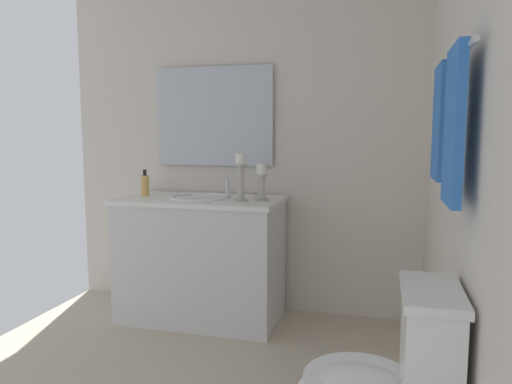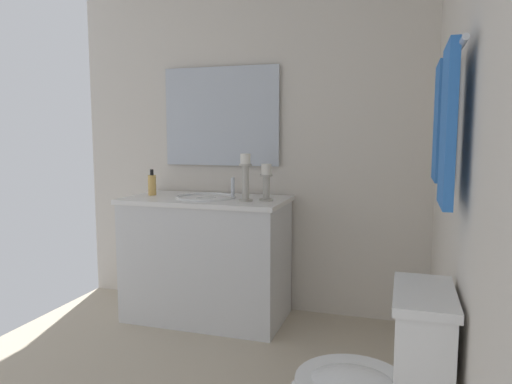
% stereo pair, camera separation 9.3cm
% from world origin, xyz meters
% --- Properties ---
extents(wall_back, '(2.91, 0.04, 2.45)m').
position_xyz_m(wall_back, '(0.00, 1.28, 1.23)').
color(wall_back, silver).
rests_on(wall_back, ground).
extents(wall_left, '(0.04, 2.56, 2.45)m').
position_xyz_m(wall_left, '(-1.46, 0.00, 1.23)').
color(wall_left, silver).
rests_on(wall_left, ground).
extents(vanity_cabinet, '(0.58, 1.09, 0.82)m').
position_xyz_m(vanity_cabinet, '(-1.13, -0.18, 0.41)').
color(vanity_cabinet, silver).
rests_on(vanity_cabinet, ground).
extents(sink_basin, '(0.40, 0.40, 0.24)m').
position_xyz_m(sink_basin, '(-1.13, -0.18, 0.79)').
color(sink_basin, white).
rests_on(sink_basin, vanity_cabinet).
extents(mirror, '(0.02, 0.85, 0.69)m').
position_xyz_m(mirror, '(-1.41, -0.18, 1.37)').
color(mirror, silver).
extents(candle_holder_tall, '(0.09, 0.09, 0.23)m').
position_xyz_m(candle_holder_tall, '(-1.11, 0.24, 0.95)').
color(candle_holder_tall, '#B7B2A5').
rests_on(candle_holder_tall, vanity_cabinet).
extents(candle_holder_short, '(0.09, 0.09, 0.30)m').
position_xyz_m(candle_holder_short, '(-1.06, 0.12, 0.98)').
color(candle_holder_short, '#B7B2A5').
rests_on(candle_holder_short, vanity_cabinet).
extents(soap_bottle, '(0.06, 0.06, 0.18)m').
position_xyz_m(soap_bottle, '(-1.15, -0.60, 0.90)').
color(soap_bottle, '#E5B259').
rests_on(soap_bottle, vanity_cabinet).
extents(towel_bar, '(0.85, 0.02, 0.02)m').
position_xyz_m(towel_bar, '(-0.09, 1.22, 1.50)').
color(towel_bar, silver).
extents(towel_near_vanity, '(0.28, 0.03, 0.47)m').
position_xyz_m(towel_near_vanity, '(-0.30, 1.20, 1.29)').
color(towel_near_vanity, blue).
rests_on(towel_near_vanity, towel_bar).
extents(towel_center, '(0.28, 0.03, 0.51)m').
position_xyz_m(towel_center, '(0.12, 1.20, 1.27)').
color(towel_center, blue).
rests_on(towel_center, towel_bar).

